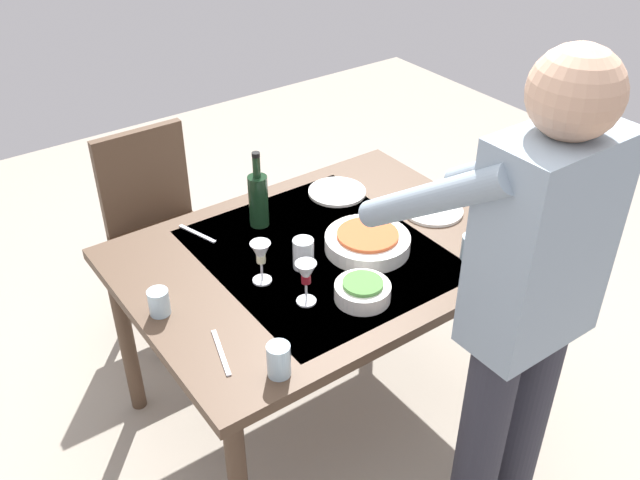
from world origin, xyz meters
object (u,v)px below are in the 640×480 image
dining_table (320,270)px  water_cup_near_right (279,360)px  water_cup_far_right (303,254)px  wine_glass_right (261,255)px  dinner_plate_near (337,192)px  water_cup_far_left (159,302)px  wine_glass_left (306,275)px  side_bowl_salad (363,291)px  chair_near (158,220)px  dinner_plate_far (433,210)px  wine_bottle (258,199)px  serving_bowl_pasta (367,242)px  water_cup_near_left (472,247)px  person_server (524,306)px

dining_table → water_cup_near_right: bearing=43.6°
water_cup_far_right → water_cup_near_right: bearing=47.9°
wine_glass_right → dinner_plate_near: wine_glass_right is taller
wine_glass_right → water_cup_far_left: wine_glass_right is taller
water_cup_far_right → wine_glass_left: bearing=58.2°
side_bowl_salad → dinner_plate_near: side_bowl_salad is taller
chair_near → wine_glass_right: size_ratio=6.03×
dinner_plate_near → dinner_plate_far: 0.39m
wine_bottle → serving_bowl_pasta: 0.43m
water_cup_near_right → water_cup_far_left: bearing=-70.2°
wine_bottle → wine_glass_left: wine_bottle is taller
water_cup_far_left → dinner_plate_far: bearing=177.4°
water_cup_near_left → serving_bowl_pasta: water_cup_near_left is taller
dining_table → wine_glass_right: wine_glass_right is taller
wine_glass_right → water_cup_far_left: (0.34, -0.04, -0.06)m
dining_table → wine_glass_right: bearing=5.7°
wine_bottle → water_cup_far_left: (0.52, 0.26, -0.07)m
water_cup_near_left → side_bowl_salad: size_ratio=0.49×
dinner_plate_near → water_cup_far_right: bearing=40.4°
serving_bowl_pasta → dinner_plate_far: size_ratio=1.30×
wine_glass_left → serving_bowl_pasta: 0.37m
wine_glass_left → dinner_plate_near: 0.70m
wine_bottle → dinner_plate_near: (-0.37, -0.02, -0.10)m
wine_glass_left → water_cup_far_right: 0.20m
dinner_plate_near → wine_bottle: bearing=2.5°
serving_bowl_pasta → water_cup_near_right: bearing=29.8°
person_server → water_cup_far_left: 1.08m
person_server → water_cup_near_left: (-0.27, -0.43, -0.16)m
serving_bowl_pasta → dinner_plate_near: (-0.15, -0.38, -0.03)m
person_server → dinner_plate_far: 0.84m
wine_glass_left → dinner_plate_far: wine_glass_left is taller
wine_bottle → water_cup_near_right: wine_bottle is taller
water_cup_far_left → water_cup_far_right: water_cup_far_right is taller
serving_bowl_pasta → water_cup_far_left: bearing=-7.9°
dining_table → serving_bowl_pasta: bearing=149.8°
water_cup_far_right → dining_table: bearing=-158.2°
person_server → water_cup_far_left: person_server is taller
wine_glass_right → water_cup_near_right: 0.44m
wine_glass_left → water_cup_near_right: (0.24, 0.22, -0.05)m
wine_bottle → wine_glass_left: size_ratio=1.96×
wine_glass_right → side_bowl_salad: (-0.21, 0.27, -0.07)m
person_server → serving_bowl_pasta: 0.70m
side_bowl_salad → dinner_plate_near: bearing=-119.9°
wine_bottle → dinner_plate_far: bearing=152.1°
person_server → dinner_plate_near: bearing=-98.7°
wine_glass_left → chair_near: bearing=-87.6°
chair_near → water_cup_near_right: (0.20, 1.30, 0.28)m
dinner_plate_near → dinner_plate_far: (-0.21, 0.33, 0.00)m
serving_bowl_pasta → dinner_plate_far: 0.37m
chair_near → side_bowl_salad: bearing=99.6°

